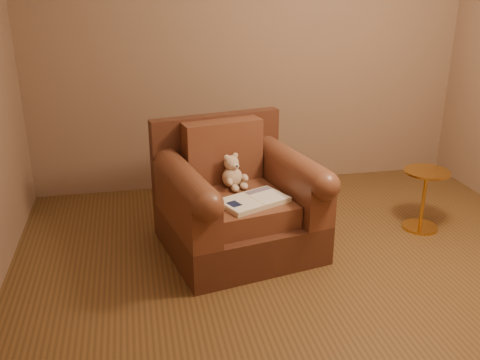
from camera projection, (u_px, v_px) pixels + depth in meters
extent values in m
plane|color=brown|center=(319.00, 292.00, 3.40)|extent=(4.00, 4.00, 0.00)
cube|color=#896A54|center=(251.00, 40.00, 4.74)|extent=(4.00, 0.02, 2.70)
cube|color=#4B2619|center=(239.00, 231.00, 3.91)|extent=(1.19, 1.15, 0.28)
cube|color=#4B2619|center=(216.00, 154.00, 4.11)|extent=(1.02, 0.31, 0.63)
cube|color=brown|center=(241.00, 206.00, 3.78)|extent=(0.72, 0.82, 0.15)
cube|color=brown|center=(223.00, 151.00, 3.97)|extent=(0.61, 0.28, 0.46)
cube|color=brown|center=(186.00, 204.00, 3.60)|extent=(0.37, 0.89, 0.33)
cube|color=brown|center=(292.00, 186.00, 3.90)|extent=(0.37, 0.89, 0.33)
cylinder|color=brown|center=(185.00, 181.00, 3.54)|extent=(0.37, 0.89, 0.20)
cylinder|color=brown|center=(293.00, 165.00, 3.84)|extent=(0.37, 0.89, 0.20)
ellipsoid|color=#CEAF90|center=(232.00, 177.00, 3.90)|extent=(0.15, 0.13, 0.16)
sphere|color=#CEAF90|center=(231.00, 163.00, 3.87)|extent=(0.11, 0.11, 0.11)
ellipsoid|color=#CEAF90|center=(227.00, 158.00, 3.83)|extent=(0.04, 0.02, 0.04)
ellipsoid|color=#CEAF90|center=(235.00, 156.00, 3.88)|extent=(0.04, 0.02, 0.04)
ellipsoid|color=beige|center=(236.00, 166.00, 3.83)|extent=(0.05, 0.03, 0.04)
sphere|color=black|center=(237.00, 166.00, 3.82)|extent=(0.02, 0.02, 0.02)
ellipsoid|color=#CEAF90|center=(230.00, 182.00, 3.82)|extent=(0.05, 0.10, 0.05)
ellipsoid|color=#CEAF90|center=(245.00, 178.00, 3.89)|extent=(0.05, 0.10, 0.05)
ellipsoid|color=#CEAF90|center=(235.00, 188.00, 3.83)|extent=(0.06, 0.10, 0.05)
ellipsoid|color=#CEAF90|center=(244.00, 186.00, 3.87)|extent=(0.06, 0.10, 0.05)
cube|color=beige|center=(254.00, 201.00, 3.63)|extent=(0.52, 0.43, 0.03)
cube|color=white|center=(240.00, 202.00, 3.57)|extent=(0.31, 0.33, 0.00)
cube|color=white|center=(267.00, 195.00, 3.69)|extent=(0.31, 0.33, 0.00)
cube|color=beige|center=(254.00, 198.00, 3.63)|extent=(0.12, 0.25, 0.00)
cube|color=#0F1638|center=(234.00, 204.00, 3.54)|extent=(0.11, 0.12, 0.00)
cube|color=slate|center=(258.00, 190.00, 3.76)|extent=(0.21, 0.13, 0.00)
cylinder|color=gold|center=(420.00, 227.00, 4.26)|extent=(0.28, 0.28, 0.02)
cylinder|color=gold|center=(423.00, 200.00, 4.18)|extent=(0.03, 0.03, 0.45)
cylinder|color=gold|center=(427.00, 172.00, 4.09)|extent=(0.35, 0.35, 0.02)
cylinder|color=gold|center=(427.00, 173.00, 4.10)|extent=(0.03, 0.03, 0.02)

